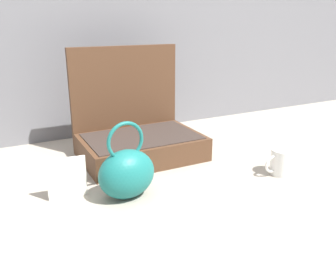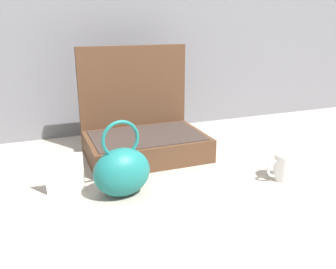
# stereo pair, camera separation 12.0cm
# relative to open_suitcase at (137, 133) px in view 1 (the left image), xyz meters

# --- Properties ---
(ground_plane) EXTENTS (6.00, 6.00, 0.00)m
(ground_plane) POSITION_rel_open_suitcase_xyz_m (0.03, -0.21, -0.09)
(ground_plane) COLOR #9E9384
(open_suitcase) EXTENTS (0.46, 0.33, 0.42)m
(open_suitcase) POSITION_rel_open_suitcase_xyz_m (0.00, 0.00, 0.00)
(open_suitcase) COLOR #4C301E
(open_suitcase) RESTS_ON ground_plane
(teal_pouch_handbag) EXTENTS (0.19, 0.14, 0.24)m
(teal_pouch_handbag) POSITION_rel_open_suitcase_xyz_m (-0.17, -0.32, -0.01)
(teal_pouch_handbag) COLOR #196B66
(teal_pouch_handbag) RESTS_ON ground_plane
(coffee_mug) EXTENTS (0.12, 0.08, 0.09)m
(coffee_mug) POSITION_rel_open_suitcase_xyz_m (0.38, -0.41, -0.04)
(coffee_mug) COLOR white
(coffee_mug) RESTS_ON ground_plane
(info_card_left) EXTENTS (0.12, 0.02, 0.13)m
(info_card_left) POSITION_rel_open_suitcase_xyz_m (-0.33, -0.24, -0.02)
(info_card_left) COLOR white
(info_card_left) RESTS_ON ground_plane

